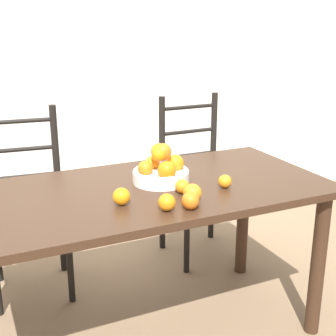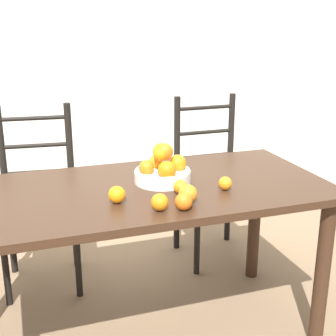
{
  "view_description": "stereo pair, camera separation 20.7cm",
  "coord_description": "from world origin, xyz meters",
  "px_view_note": "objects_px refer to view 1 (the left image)",
  "views": [
    {
      "loc": [
        -0.73,
        -1.83,
        1.49
      ],
      "look_at": [
        0.09,
        -0.04,
        0.86
      ],
      "focal_mm": 50.0,
      "sensor_mm": 36.0,
      "label": 1
    },
    {
      "loc": [
        -0.54,
        -1.91,
        1.49
      ],
      "look_at": [
        0.09,
        -0.04,
        0.86
      ],
      "focal_mm": 50.0,
      "sensor_mm": 36.0,
      "label": 2
    }
  ],
  "objects_px": {
    "orange_loose_4": "(182,186)",
    "orange_loose_5": "(167,202)",
    "fruit_bowl": "(161,170)",
    "orange_loose_2": "(121,196)",
    "chair_left": "(27,210)",
    "orange_loose_1": "(225,181)",
    "chair_right": "(198,183)",
    "orange_loose_0": "(190,201)",
    "orange_loose_3": "(192,193)"
  },
  "relations": [
    {
      "from": "chair_left",
      "to": "orange_loose_1",
      "type": "bearing_deg",
      "value": -41.54
    },
    {
      "from": "orange_loose_3",
      "to": "chair_left",
      "type": "distance_m",
      "value": 1.12
    },
    {
      "from": "fruit_bowl",
      "to": "orange_loose_0",
      "type": "bearing_deg",
      "value": -94.43
    },
    {
      "from": "orange_loose_1",
      "to": "chair_left",
      "type": "distance_m",
      "value": 1.17
    },
    {
      "from": "fruit_bowl",
      "to": "orange_loose_5",
      "type": "height_order",
      "value": "fruit_bowl"
    },
    {
      "from": "orange_loose_2",
      "to": "orange_loose_5",
      "type": "xyz_separation_m",
      "value": [
        0.14,
        -0.13,
        -0.0
      ]
    },
    {
      "from": "fruit_bowl",
      "to": "chair_left",
      "type": "xyz_separation_m",
      "value": [
        -0.54,
        0.64,
        -0.35
      ]
    },
    {
      "from": "orange_loose_4",
      "to": "chair_left",
      "type": "height_order",
      "value": "chair_left"
    },
    {
      "from": "orange_loose_3",
      "to": "chair_left",
      "type": "relative_size",
      "value": 0.08
    },
    {
      "from": "fruit_bowl",
      "to": "orange_loose_3",
      "type": "xyz_separation_m",
      "value": [
        0.02,
        -0.28,
        -0.02
      ]
    },
    {
      "from": "orange_loose_0",
      "to": "orange_loose_5",
      "type": "relative_size",
      "value": 1.02
    },
    {
      "from": "orange_loose_3",
      "to": "orange_loose_4",
      "type": "distance_m",
      "value": 0.11
    },
    {
      "from": "orange_loose_2",
      "to": "orange_loose_1",
      "type": "bearing_deg",
      "value": -0.06
    },
    {
      "from": "orange_loose_0",
      "to": "orange_loose_1",
      "type": "relative_size",
      "value": 1.17
    },
    {
      "from": "orange_loose_2",
      "to": "orange_loose_3",
      "type": "xyz_separation_m",
      "value": [
        0.28,
        -0.09,
        0.0
      ]
    },
    {
      "from": "orange_loose_0",
      "to": "orange_loose_4",
      "type": "bearing_deg",
      "value": 73.86
    },
    {
      "from": "fruit_bowl",
      "to": "orange_loose_2",
      "type": "bearing_deg",
      "value": -144.27
    },
    {
      "from": "fruit_bowl",
      "to": "orange_loose_5",
      "type": "distance_m",
      "value": 0.34
    },
    {
      "from": "orange_loose_5",
      "to": "orange_loose_4",
      "type": "bearing_deg",
      "value": 46.41
    },
    {
      "from": "orange_loose_1",
      "to": "orange_loose_5",
      "type": "relative_size",
      "value": 0.86
    },
    {
      "from": "orange_loose_0",
      "to": "orange_loose_1",
      "type": "bearing_deg",
      "value": 31.76
    },
    {
      "from": "orange_loose_4",
      "to": "chair_right",
      "type": "xyz_separation_m",
      "value": [
        0.51,
        0.81,
        -0.32
      ]
    },
    {
      "from": "orange_loose_2",
      "to": "orange_loose_5",
      "type": "relative_size",
      "value": 1.03
    },
    {
      "from": "fruit_bowl",
      "to": "orange_loose_5",
      "type": "relative_size",
      "value": 3.77
    },
    {
      "from": "chair_right",
      "to": "orange_loose_2",
      "type": "bearing_deg",
      "value": -134.35
    },
    {
      "from": "orange_loose_0",
      "to": "chair_right",
      "type": "relative_size",
      "value": 0.07
    },
    {
      "from": "orange_loose_4",
      "to": "orange_loose_5",
      "type": "relative_size",
      "value": 0.89
    },
    {
      "from": "orange_loose_0",
      "to": "orange_loose_2",
      "type": "bearing_deg",
      "value": 145.79
    },
    {
      "from": "orange_loose_2",
      "to": "orange_loose_5",
      "type": "height_order",
      "value": "orange_loose_2"
    },
    {
      "from": "orange_loose_0",
      "to": "orange_loose_1",
      "type": "distance_m",
      "value": 0.3
    },
    {
      "from": "orange_loose_2",
      "to": "chair_left",
      "type": "distance_m",
      "value": 0.93
    },
    {
      "from": "fruit_bowl",
      "to": "chair_left",
      "type": "distance_m",
      "value": 0.9
    },
    {
      "from": "orange_loose_5",
      "to": "chair_left",
      "type": "xyz_separation_m",
      "value": [
        -0.42,
        0.96,
        -0.32
      ]
    },
    {
      "from": "chair_right",
      "to": "chair_left",
      "type": "bearing_deg",
      "value": 179.67
    },
    {
      "from": "orange_loose_3",
      "to": "orange_loose_5",
      "type": "xyz_separation_m",
      "value": [
        -0.13,
        -0.04,
        -0.0
      ]
    },
    {
      "from": "orange_loose_1",
      "to": "orange_loose_4",
      "type": "bearing_deg",
      "value": 175.43
    },
    {
      "from": "orange_loose_1",
      "to": "orange_loose_3",
      "type": "xyz_separation_m",
      "value": [
        -0.21,
        -0.09,
        0.01
      ]
    },
    {
      "from": "orange_loose_1",
      "to": "chair_left",
      "type": "relative_size",
      "value": 0.06
    },
    {
      "from": "orange_loose_1",
      "to": "orange_loose_4",
      "type": "distance_m",
      "value": 0.2
    },
    {
      "from": "orange_loose_4",
      "to": "chair_left",
      "type": "relative_size",
      "value": 0.06
    },
    {
      "from": "fruit_bowl",
      "to": "orange_loose_1",
      "type": "height_order",
      "value": "fruit_bowl"
    },
    {
      "from": "orange_loose_0",
      "to": "chair_right",
      "type": "distance_m",
      "value": 1.18
    },
    {
      "from": "chair_left",
      "to": "chair_right",
      "type": "relative_size",
      "value": 1.0
    },
    {
      "from": "fruit_bowl",
      "to": "orange_loose_0",
      "type": "xyz_separation_m",
      "value": [
        -0.03,
        -0.34,
        -0.02
      ]
    },
    {
      "from": "orange_loose_4",
      "to": "orange_loose_5",
      "type": "distance_m",
      "value": 0.21
    },
    {
      "from": "orange_loose_0",
      "to": "orange_loose_5",
      "type": "bearing_deg",
      "value": 164.45
    },
    {
      "from": "orange_loose_5",
      "to": "chair_left",
      "type": "height_order",
      "value": "chair_left"
    },
    {
      "from": "orange_loose_5",
      "to": "chair_left",
      "type": "relative_size",
      "value": 0.07
    },
    {
      "from": "orange_loose_1",
      "to": "orange_loose_5",
      "type": "bearing_deg",
      "value": -159.06
    },
    {
      "from": "fruit_bowl",
      "to": "orange_loose_2",
      "type": "height_order",
      "value": "fruit_bowl"
    }
  ]
}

